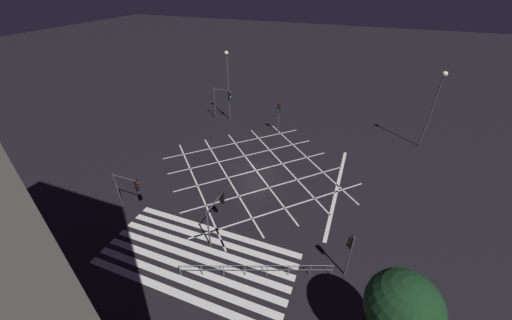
{
  "coord_description": "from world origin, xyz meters",
  "views": [
    {
      "loc": [
        8.32,
        -21.63,
        16.48
      ],
      "look_at": [
        0.0,
        0.0,
        1.25
      ],
      "focal_mm": 20.0,
      "sensor_mm": 36.0,
      "label": 1
    }
  ],
  "objects_px": {
    "traffic_light_nw_main": "(223,97)",
    "street_lamp_east": "(227,73)",
    "street_tree_near": "(403,307)",
    "street_lamp_west": "(438,93)",
    "traffic_light_median_north": "(278,112)",
    "traffic_light_sw_main": "(129,186)",
    "traffic_light_se_main": "(350,248)",
    "traffic_light_median_south": "(217,208)"
  },
  "relations": [
    {
      "from": "street_lamp_east",
      "to": "street_tree_near",
      "type": "height_order",
      "value": "street_lamp_east"
    },
    {
      "from": "street_lamp_east",
      "to": "street_lamp_west",
      "type": "xyz_separation_m",
      "value": [
        23.16,
        1.31,
        0.03
      ]
    },
    {
      "from": "traffic_light_median_north",
      "to": "street_tree_near",
      "type": "bearing_deg",
      "value": 29.61
    },
    {
      "from": "street_lamp_east",
      "to": "traffic_light_median_south",
      "type": "bearing_deg",
      "value": -66.9
    },
    {
      "from": "street_lamp_east",
      "to": "street_lamp_west",
      "type": "height_order",
      "value": "street_lamp_east"
    },
    {
      "from": "traffic_light_median_north",
      "to": "street_lamp_east",
      "type": "relative_size",
      "value": 0.42
    },
    {
      "from": "traffic_light_se_main",
      "to": "street_lamp_east",
      "type": "xyz_separation_m",
      "value": [
        -17.08,
        18.73,
        3.66
      ]
    },
    {
      "from": "traffic_light_median_south",
      "to": "traffic_light_median_north",
      "type": "relative_size",
      "value": 0.9
    },
    {
      "from": "traffic_light_sw_main",
      "to": "street_lamp_west",
      "type": "xyz_separation_m",
      "value": [
        23.01,
        19.92,
        3.83
      ]
    },
    {
      "from": "traffic_light_se_main",
      "to": "traffic_light_sw_main",
      "type": "bearing_deg",
      "value": -0.4
    },
    {
      "from": "traffic_light_median_north",
      "to": "traffic_light_nw_main",
      "type": "bearing_deg",
      "value": -96.94
    },
    {
      "from": "traffic_light_median_south",
      "to": "traffic_light_se_main",
      "type": "height_order",
      "value": "traffic_light_se_main"
    },
    {
      "from": "traffic_light_nw_main",
      "to": "street_tree_near",
      "type": "bearing_deg",
      "value": -48.29
    },
    {
      "from": "traffic_light_nw_main",
      "to": "street_lamp_east",
      "type": "height_order",
      "value": "street_lamp_east"
    },
    {
      "from": "street_lamp_west",
      "to": "traffic_light_median_south",
      "type": "bearing_deg",
      "value": -127.74
    },
    {
      "from": "street_tree_near",
      "to": "street_lamp_west",
      "type": "bearing_deg",
      "value": 81.19
    },
    {
      "from": "street_lamp_west",
      "to": "traffic_light_sw_main",
      "type": "bearing_deg",
      "value": -139.11
    },
    {
      "from": "traffic_light_sw_main",
      "to": "street_tree_near",
      "type": "relative_size",
      "value": 0.54
    },
    {
      "from": "traffic_light_median_south",
      "to": "traffic_light_nw_main",
      "type": "height_order",
      "value": "traffic_light_nw_main"
    },
    {
      "from": "street_tree_near",
      "to": "street_lamp_east",
      "type": "bearing_deg",
      "value": 130.31
    },
    {
      "from": "traffic_light_median_south",
      "to": "traffic_light_sw_main",
      "type": "xyz_separation_m",
      "value": [
        -7.72,
        -0.17,
        -0.04
      ]
    },
    {
      "from": "traffic_light_se_main",
      "to": "street_lamp_west",
      "type": "distance_m",
      "value": 21.27
    },
    {
      "from": "traffic_light_nw_main",
      "to": "street_lamp_west",
      "type": "xyz_separation_m",
      "value": [
        23.88,
        1.61,
        3.13
      ]
    },
    {
      "from": "traffic_light_median_north",
      "to": "street_lamp_west",
      "type": "distance_m",
      "value": 16.64
    },
    {
      "from": "traffic_light_se_main",
      "to": "street_lamp_east",
      "type": "bearing_deg",
      "value": -47.65
    },
    {
      "from": "traffic_light_median_north",
      "to": "street_lamp_east",
      "type": "xyz_separation_m",
      "value": [
        -7.11,
        1.25,
        3.56
      ]
    },
    {
      "from": "traffic_light_sw_main",
      "to": "traffic_light_median_north",
      "type": "xyz_separation_m",
      "value": [
        6.97,
        17.36,
        0.24
      ]
    },
    {
      "from": "traffic_light_sw_main",
      "to": "traffic_light_nw_main",
      "type": "distance_m",
      "value": 18.35
    },
    {
      "from": "traffic_light_se_main",
      "to": "street_lamp_east",
      "type": "distance_m",
      "value": 25.61
    },
    {
      "from": "traffic_light_nw_main",
      "to": "street_tree_near",
      "type": "distance_m",
      "value": 30.28
    },
    {
      "from": "street_lamp_east",
      "to": "traffic_light_nw_main",
      "type": "bearing_deg",
      "value": -157.67
    },
    {
      "from": "traffic_light_sw_main",
      "to": "street_lamp_east",
      "type": "bearing_deg",
      "value": 90.45
    },
    {
      "from": "traffic_light_median_south",
      "to": "traffic_light_median_north",
      "type": "bearing_deg",
      "value": 2.51
    },
    {
      "from": "street_lamp_west",
      "to": "street_tree_near",
      "type": "bearing_deg",
      "value": -98.81
    },
    {
      "from": "traffic_light_nw_main",
      "to": "street_lamp_west",
      "type": "relative_size",
      "value": 0.5
    },
    {
      "from": "traffic_light_nw_main",
      "to": "traffic_light_sw_main",
      "type": "bearing_deg",
      "value": -87.28
    },
    {
      "from": "traffic_light_median_south",
      "to": "street_lamp_west",
      "type": "relative_size",
      "value": 0.39
    },
    {
      "from": "traffic_light_median_south",
      "to": "traffic_light_median_north",
      "type": "distance_m",
      "value": 17.21
    },
    {
      "from": "traffic_light_se_main",
      "to": "street_tree_near",
      "type": "bearing_deg",
      "value": 119.35
    },
    {
      "from": "street_lamp_west",
      "to": "street_tree_near",
      "type": "height_order",
      "value": "street_lamp_west"
    },
    {
      "from": "street_lamp_east",
      "to": "street_lamp_west",
      "type": "distance_m",
      "value": 23.19
    },
    {
      "from": "traffic_light_nw_main",
      "to": "street_lamp_east",
      "type": "distance_m",
      "value": 3.19
    }
  ]
}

